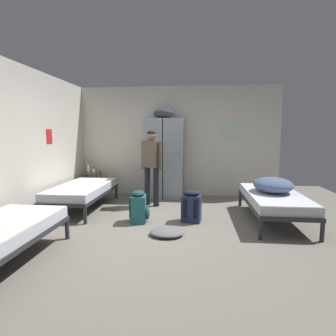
{
  "coord_description": "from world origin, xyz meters",
  "views": [
    {
      "loc": [
        0.44,
        -4.19,
        1.51
      ],
      "look_at": [
        0.0,
        0.25,
        0.95
      ],
      "focal_mm": 29.53,
      "sensor_mm": 36.0,
      "label": 1
    }
  ],
  "objects_px": {
    "bed_left_rear": "(83,190)",
    "shelf_unit": "(92,182)",
    "locker_bank": "(164,157)",
    "water_bottle": "(89,168)",
    "lotion_bottle": "(94,170)",
    "clothes_pile_grey": "(167,232)",
    "bed_right": "(274,199)",
    "person_traveler": "(152,161)",
    "bedding_heap": "(273,185)",
    "backpack_teal": "(139,207)",
    "backpack_navy": "(191,207)"
  },
  "relations": [
    {
      "from": "lotion_bottle",
      "to": "clothes_pile_grey",
      "type": "distance_m",
      "value": 3.19
    },
    {
      "from": "backpack_navy",
      "to": "water_bottle",
      "type": "bearing_deg",
      "value": 144.99
    },
    {
      "from": "locker_bank",
      "to": "backpack_navy",
      "type": "bearing_deg",
      "value": -68.92
    },
    {
      "from": "person_traveler",
      "to": "backpack_navy",
      "type": "relative_size",
      "value": 2.84
    },
    {
      "from": "water_bottle",
      "to": "clothes_pile_grey",
      "type": "height_order",
      "value": "water_bottle"
    },
    {
      "from": "backpack_navy",
      "to": "bedding_heap",
      "type": "bearing_deg",
      "value": 10.44
    },
    {
      "from": "locker_bank",
      "to": "water_bottle",
      "type": "height_order",
      "value": "locker_bank"
    },
    {
      "from": "bed_left_rear",
      "to": "person_traveler",
      "type": "distance_m",
      "value": 1.5
    },
    {
      "from": "backpack_teal",
      "to": "bed_left_rear",
      "type": "bearing_deg",
      "value": 151.17
    },
    {
      "from": "bedding_heap",
      "to": "person_traveler",
      "type": "bearing_deg",
      "value": 162.32
    },
    {
      "from": "bed_left_rear",
      "to": "water_bottle",
      "type": "relative_size",
      "value": 8.23
    },
    {
      "from": "water_bottle",
      "to": "lotion_bottle",
      "type": "distance_m",
      "value": 0.17
    },
    {
      "from": "bed_right",
      "to": "backpack_navy",
      "type": "distance_m",
      "value": 1.43
    },
    {
      "from": "clothes_pile_grey",
      "to": "bed_left_rear",
      "type": "bearing_deg",
      "value": 144.79
    },
    {
      "from": "bed_right",
      "to": "lotion_bottle",
      "type": "xyz_separation_m",
      "value": [
        -3.78,
        1.52,
        0.25
      ]
    },
    {
      "from": "bed_left_rear",
      "to": "backpack_teal",
      "type": "distance_m",
      "value": 1.49
    },
    {
      "from": "locker_bank",
      "to": "shelf_unit",
      "type": "height_order",
      "value": "locker_bank"
    },
    {
      "from": "shelf_unit",
      "to": "bedding_heap",
      "type": "distance_m",
      "value": 4.13
    },
    {
      "from": "locker_bank",
      "to": "shelf_unit",
      "type": "xyz_separation_m",
      "value": [
        -1.76,
        -0.02,
        -0.62
      ]
    },
    {
      "from": "person_traveler",
      "to": "water_bottle",
      "type": "distance_m",
      "value": 1.86
    },
    {
      "from": "water_bottle",
      "to": "backpack_navy",
      "type": "height_order",
      "value": "water_bottle"
    },
    {
      "from": "clothes_pile_grey",
      "to": "bedding_heap",
      "type": "bearing_deg",
      "value": 28.61
    },
    {
      "from": "locker_bank",
      "to": "bedding_heap",
      "type": "bearing_deg",
      "value": -35.64
    },
    {
      "from": "shelf_unit",
      "to": "lotion_bottle",
      "type": "distance_m",
      "value": 0.29
    },
    {
      "from": "water_bottle",
      "to": "lotion_bottle",
      "type": "height_order",
      "value": "water_bottle"
    },
    {
      "from": "water_bottle",
      "to": "clothes_pile_grey",
      "type": "bearing_deg",
      "value": -48.7
    },
    {
      "from": "bed_left_rear",
      "to": "shelf_unit",
      "type": "bearing_deg",
      "value": 102.26
    },
    {
      "from": "locker_bank",
      "to": "person_traveler",
      "type": "height_order",
      "value": "locker_bank"
    },
    {
      "from": "backpack_teal",
      "to": "backpack_navy",
      "type": "relative_size",
      "value": 1.0
    },
    {
      "from": "bedding_heap",
      "to": "person_traveler",
      "type": "height_order",
      "value": "person_traveler"
    },
    {
      "from": "bed_left_rear",
      "to": "bed_right",
      "type": "distance_m",
      "value": 3.63
    },
    {
      "from": "locker_bank",
      "to": "backpack_teal",
      "type": "height_order",
      "value": "locker_bank"
    },
    {
      "from": "shelf_unit",
      "to": "backpack_navy",
      "type": "distance_m",
      "value": 3.0
    },
    {
      "from": "locker_bank",
      "to": "person_traveler",
      "type": "xyz_separation_m",
      "value": [
        -0.17,
        -0.78,
        -0.03
      ]
    },
    {
      "from": "bedding_heap",
      "to": "backpack_navy",
      "type": "xyz_separation_m",
      "value": [
        -1.41,
        -0.26,
        -0.36
      ]
    },
    {
      "from": "bedding_heap",
      "to": "person_traveler",
      "type": "distance_m",
      "value": 2.39
    },
    {
      "from": "lotion_bottle",
      "to": "backpack_teal",
      "type": "bearing_deg",
      "value": -50.98
    },
    {
      "from": "lotion_bottle",
      "to": "bed_right",
      "type": "bearing_deg",
      "value": -21.84
    },
    {
      "from": "bedding_heap",
      "to": "lotion_bottle",
      "type": "relative_size",
      "value": 5.88
    },
    {
      "from": "water_bottle",
      "to": "backpack_navy",
      "type": "xyz_separation_m",
      "value": [
        2.52,
        -1.76,
        -0.42
      ]
    },
    {
      "from": "person_traveler",
      "to": "locker_bank",
      "type": "bearing_deg",
      "value": 77.87
    },
    {
      "from": "person_traveler",
      "to": "lotion_bottle",
      "type": "distance_m",
      "value": 1.71
    },
    {
      "from": "bed_right",
      "to": "clothes_pile_grey",
      "type": "bearing_deg",
      "value": -153.3
    },
    {
      "from": "bed_left_rear",
      "to": "water_bottle",
      "type": "xyz_separation_m",
      "value": [
        -0.33,
        1.17,
        0.29
      ]
    },
    {
      "from": "bed_right",
      "to": "water_bottle",
      "type": "bearing_deg",
      "value": 158.16
    },
    {
      "from": "bed_left_rear",
      "to": "water_bottle",
      "type": "distance_m",
      "value": 1.25
    },
    {
      "from": "bedding_heap",
      "to": "clothes_pile_grey",
      "type": "xyz_separation_m",
      "value": [
        -1.76,
        -0.96,
        -0.57
      ]
    },
    {
      "from": "backpack_teal",
      "to": "backpack_navy",
      "type": "bearing_deg",
      "value": 7.81
    },
    {
      "from": "bed_left_rear",
      "to": "backpack_teal",
      "type": "bearing_deg",
      "value": -28.83
    },
    {
      "from": "person_traveler",
      "to": "backpack_navy",
      "type": "distance_m",
      "value": 1.46
    }
  ]
}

